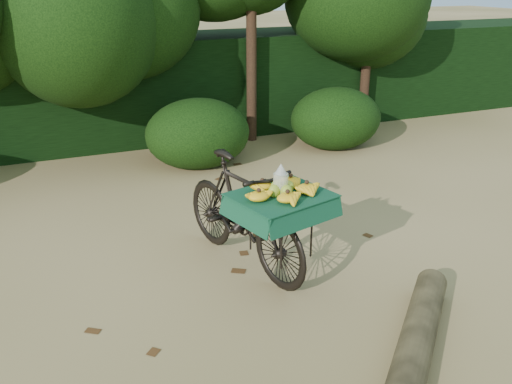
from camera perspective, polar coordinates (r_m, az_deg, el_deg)
name	(u,v)px	position (r m, az deg, el deg)	size (l,w,h in m)	color
ground	(177,341)	(4.72, -8.27, -15.25)	(80.00, 80.00, 0.00)	tan
vendor_bicycle	(244,212)	(5.47, -1.28, -2.14)	(1.17, 2.04, 1.18)	black
hedge_backdrop	(83,92)	(10.20, -17.79, 9.98)	(26.00, 1.80, 1.80)	black
tree_row	(35,33)	(9.22, -22.21, 15.20)	(14.50, 2.00, 4.00)	black
bush_clumps	(135,144)	(8.44, -12.66, 4.97)	(8.80, 1.70, 0.90)	black
leaf_litter	(159,300)	(5.24, -10.13, -11.14)	(7.00, 7.30, 0.01)	#4A2B13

